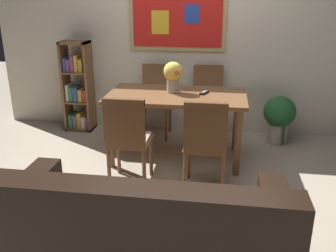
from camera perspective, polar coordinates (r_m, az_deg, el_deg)
The scene contains 12 objects.
ground_plane at distance 3.78m, azimuth 0.93°, elevation -8.51°, with size 12.00×12.00×0.00m, color tan.
wall_back_with_painting at distance 4.93m, azimuth 3.49°, elevation 14.15°, with size 5.20×0.14×2.60m.
dining_table at distance 4.07m, azimuth 1.33°, elevation 3.51°, with size 1.49×0.82×0.75m.
dining_chair_far_left at distance 4.85m, azimuth -1.86°, elevation 4.85°, with size 0.40×0.41×0.91m.
dining_chair_near_right at distance 3.39m, azimuth 5.74°, elevation -2.00°, with size 0.40×0.41×0.91m.
dining_chair_near_left at distance 3.50m, azimuth -6.20°, elevation -1.31°, with size 0.40×0.41×0.91m.
dining_chair_far_right at distance 4.82m, azimuth 6.04°, elevation 4.64°, with size 0.40×0.41×0.91m.
leather_couch at distance 2.47m, azimuth -3.77°, elevation -17.08°, with size 1.80×0.84×0.84m.
bookshelf at distance 5.16m, azimuth -13.56°, elevation 5.28°, with size 0.36×0.28×1.19m.
potted_ivy at distance 4.80m, azimuth 16.64°, elevation 1.47°, with size 0.39×0.39×0.60m.
flower_vase at distance 4.06m, azimuth 0.77°, elevation 7.89°, with size 0.21×0.21×0.34m.
tv_remote at distance 4.07m, azimuth 5.55°, elevation 5.09°, with size 0.10×0.16×0.02m.
Camera 1 is at (0.43, -3.29, 1.80)m, focal length 39.90 mm.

